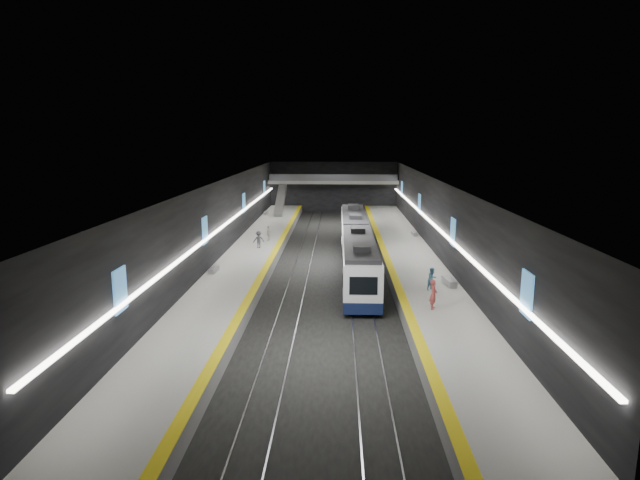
{
  "coord_description": "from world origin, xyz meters",
  "views": [
    {
      "loc": [
        0.83,
        -50.02,
        11.97
      ],
      "look_at": [
        -0.91,
        0.08,
        2.2
      ],
      "focal_mm": 30.0,
      "sensor_mm": 36.0,
      "label": 1
    }
  ],
  "objects_px": {
    "passenger_left_a": "(269,233)",
    "passenger_right_b": "(432,279)",
    "escalator": "(280,200)",
    "train": "(356,243)",
    "bench_left_near": "(214,270)",
    "passenger_right_a": "(433,295)",
    "bench_left_far": "(266,213)",
    "bench_right_far": "(414,234)",
    "passenger_left_b": "(259,240)",
    "bench_right_near": "(449,282)"
  },
  "relations": [
    {
      "from": "bench_right_near",
      "to": "passenger_left_a",
      "type": "relative_size",
      "value": 1.27
    },
    {
      "from": "bench_right_near",
      "to": "bench_left_near",
      "type": "bearing_deg",
      "value": 163.74
    },
    {
      "from": "bench_left_near",
      "to": "passenger_left_b",
      "type": "height_order",
      "value": "passenger_left_b"
    },
    {
      "from": "passenger_left_b",
      "to": "bench_right_far",
      "type": "bearing_deg",
      "value": -172.14
    },
    {
      "from": "bench_left_near",
      "to": "passenger_right_a",
      "type": "xyz_separation_m",
      "value": [
        16.32,
        -8.97,
        0.76
      ]
    },
    {
      "from": "passenger_right_b",
      "to": "bench_right_near",
      "type": "bearing_deg",
      "value": 5.49
    },
    {
      "from": "passenger_left_a",
      "to": "bench_left_far",
      "type": "bearing_deg",
      "value": -155.67
    },
    {
      "from": "bench_left_far",
      "to": "passenger_right_a",
      "type": "xyz_separation_m",
      "value": [
        16.46,
        -41.83,
        0.76
      ]
    },
    {
      "from": "passenger_right_a",
      "to": "bench_left_near",
      "type": "bearing_deg",
      "value": 79.12
    },
    {
      "from": "bench_left_near",
      "to": "passenger_left_a",
      "type": "height_order",
      "value": "passenger_left_a"
    },
    {
      "from": "escalator",
      "to": "passenger_left_a",
      "type": "distance_m",
      "value": 20.43
    },
    {
      "from": "bench_left_far",
      "to": "bench_right_near",
      "type": "height_order",
      "value": "bench_right_near"
    },
    {
      "from": "bench_left_near",
      "to": "bench_left_far",
      "type": "distance_m",
      "value": 32.86
    },
    {
      "from": "passenger_left_a",
      "to": "passenger_left_b",
      "type": "xyz_separation_m",
      "value": [
        -0.49,
        -3.84,
        0.04
      ]
    },
    {
      "from": "bench_left_near",
      "to": "bench_right_far",
      "type": "xyz_separation_m",
      "value": [
        18.74,
        17.18,
        -0.01
      ]
    },
    {
      "from": "bench_left_far",
      "to": "passenger_left_b",
      "type": "xyz_separation_m",
      "value": [
        2.43,
        -23.19,
        0.64
      ]
    },
    {
      "from": "train",
      "to": "bench_left_near",
      "type": "relative_size",
      "value": 17.77
    },
    {
      "from": "bench_left_far",
      "to": "passenger_left_a",
      "type": "xyz_separation_m",
      "value": [
        2.92,
        -19.35,
        0.61
      ]
    },
    {
      "from": "escalator",
      "to": "passenger_left_b",
      "type": "relative_size",
      "value": 4.71
    },
    {
      "from": "passenger_right_b",
      "to": "passenger_left_a",
      "type": "xyz_separation_m",
      "value": [
        -14.21,
        18.14,
        -0.02
      ]
    },
    {
      "from": "escalator",
      "to": "bench_left_far",
      "type": "height_order",
      "value": "escalator"
    },
    {
      "from": "escalator",
      "to": "passenger_left_b",
      "type": "height_order",
      "value": "escalator"
    },
    {
      "from": "train",
      "to": "escalator",
      "type": "distance_m",
      "value": 29.02
    },
    {
      "from": "bench_left_far",
      "to": "passenger_left_a",
      "type": "distance_m",
      "value": 19.58
    },
    {
      "from": "escalator",
      "to": "train",
      "type": "bearing_deg",
      "value": -69.84
    },
    {
      "from": "passenger_left_b",
      "to": "passenger_left_a",
      "type": "bearing_deg",
      "value": -113.99
    },
    {
      "from": "passenger_right_b",
      "to": "bench_left_near",
      "type": "bearing_deg",
      "value": 127.17
    },
    {
      "from": "train",
      "to": "passenger_right_b",
      "type": "relative_size",
      "value": 18.05
    },
    {
      "from": "bench_right_far",
      "to": "passenger_right_b",
      "type": "height_order",
      "value": "passenger_right_b"
    },
    {
      "from": "bench_right_far",
      "to": "passenger_left_b",
      "type": "bearing_deg",
      "value": -159.07
    },
    {
      "from": "bench_right_near",
      "to": "passenger_right_a",
      "type": "height_order",
      "value": "passenger_right_a"
    },
    {
      "from": "train",
      "to": "passenger_left_a",
      "type": "height_order",
      "value": "train"
    },
    {
      "from": "escalator",
      "to": "passenger_left_a",
      "type": "height_order",
      "value": "escalator"
    },
    {
      "from": "bench_left_near",
      "to": "passenger_right_b",
      "type": "distance_m",
      "value": 17.62
    },
    {
      "from": "bench_left_near",
      "to": "passenger_left_a",
      "type": "xyz_separation_m",
      "value": [
        2.78,
        13.5,
        0.6
      ]
    },
    {
      "from": "passenger_right_a",
      "to": "passenger_left_b",
      "type": "relative_size",
      "value": 1.14
    },
    {
      "from": "train",
      "to": "passenger_right_b",
      "type": "xyz_separation_m",
      "value": [
        5.13,
        -11.28,
        -0.36
      ]
    },
    {
      "from": "bench_right_far",
      "to": "passenger_left_b",
      "type": "relative_size",
      "value": 0.94
    },
    {
      "from": "escalator",
      "to": "passenger_right_a",
      "type": "distance_m",
      "value": 45.24
    },
    {
      "from": "passenger_right_b",
      "to": "passenger_left_b",
      "type": "height_order",
      "value": "passenger_left_b"
    },
    {
      "from": "escalator",
      "to": "passenger_right_b",
      "type": "height_order",
      "value": "escalator"
    },
    {
      "from": "train",
      "to": "bench_left_near",
      "type": "height_order",
      "value": "train"
    },
    {
      "from": "passenger_right_a",
      "to": "bench_left_far",
      "type": "bearing_deg",
      "value": 39.4
    },
    {
      "from": "passenger_right_a",
      "to": "passenger_left_a",
      "type": "relative_size",
      "value": 1.19
    },
    {
      "from": "escalator",
      "to": "passenger_left_b",
      "type": "xyz_separation_m",
      "value": [
        0.43,
        -24.21,
        -1.05
      ]
    },
    {
      "from": "escalator",
      "to": "bench_left_near",
      "type": "relative_size",
      "value": 4.73
    },
    {
      "from": "bench_left_far",
      "to": "bench_right_far",
      "type": "xyz_separation_m",
      "value": [
        18.89,
        -15.67,
        -0.01
      ]
    },
    {
      "from": "train",
      "to": "bench_right_far",
      "type": "relative_size",
      "value": 18.88
    },
    {
      "from": "escalator",
      "to": "bench_left_far",
      "type": "relative_size",
      "value": 4.74
    },
    {
      "from": "passenger_left_a",
      "to": "passenger_right_b",
      "type": "bearing_deg",
      "value": 53.82
    }
  ]
}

